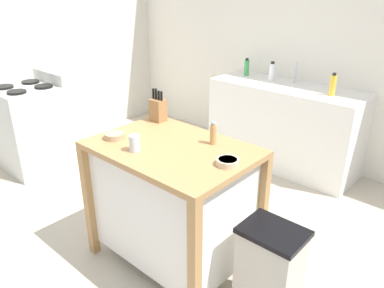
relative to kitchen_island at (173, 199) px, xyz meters
name	(u,v)px	position (x,y,z in m)	size (l,w,h in m)	color
ground_plane	(162,257)	(-0.08, -0.05, -0.51)	(6.32, 6.32, 0.00)	#BCB29E
wall_back	(320,44)	(-0.08, 2.29, 0.79)	(5.32, 0.10, 2.60)	silver
wall_left	(57,36)	(-2.74, 0.82, 0.79)	(0.10, 2.95, 2.60)	silver
kitchen_island	(173,199)	(0.00, 0.00, 0.00)	(1.08, 0.76, 0.92)	#AD7F4C
knife_block	(158,109)	(-0.42, 0.28, 0.50)	(0.11, 0.09, 0.25)	#9E7042
bowl_stoneware_deep	(228,162)	(0.44, 0.03, 0.43)	(0.14, 0.14, 0.04)	beige
bowl_ceramic_small	(114,136)	(-0.38, -0.17, 0.43)	(0.14, 0.14, 0.04)	tan
drinking_cup	(135,143)	(-0.12, -0.21, 0.46)	(0.07, 0.07, 0.11)	silver
pepper_grinder	(213,133)	(0.18, 0.21, 0.48)	(0.04, 0.04, 0.16)	tan
trash_bin	(269,273)	(0.78, 0.02, -0.20)	(0.36, 0.28, 0.63)	#B7B2A8
sink_counter	(284,126)	(-0.21, 1.94, -0.06)	(1.62, 0.60, 0.90)	white
sink_faucet	(295,73)	(-0.21, 2.08, 0.50)	(0.02, 0.02, 0.22)	#B7BCC1
bottle_hand_soap	(333,85)	(0.28, 1.89, 0.49)	(0.06, 0.06, 0.22)	yellow
bottle_dish_soap	(272,72)	(-0.46, 2.02, 0.49)	(0.06, 0.06, 0.21)	white
bottle_spray_cleaner	(247,67)	(-0.80, 2.04, 0.48)	(0.06, 0.06, 0.20)	green
stove	(32,128)	(-2.19, 0.07, -0.05)	(0.60, 0.60, 1.02)	silver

